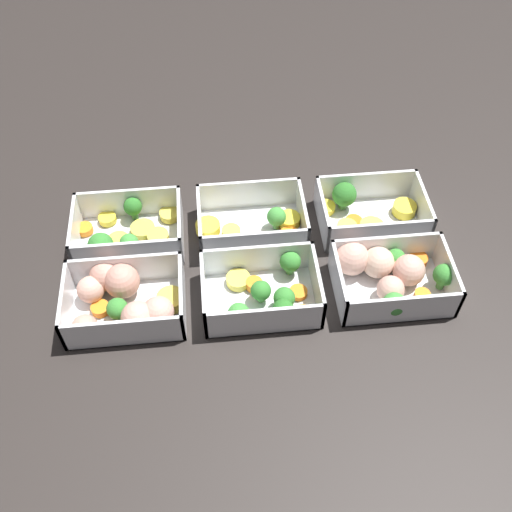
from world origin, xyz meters
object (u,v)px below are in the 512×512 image
container_near_left (123,300)px  container_far_center (254,224)px  container_far_left (128,233)px  container_far_right (366,212)px  container_near_center (265,293)px  container_near_right (388,274)px

container_near_left → container_far_center: 0.24m
container_far_center → container_far_left: bearing=-179.3°
container_far_left → container_far_right: 0.38m
container_far_left → container_near_center: bearing=-34.2°
container_near_left → container_far_right: size_ratio=1.02×
container_near_right → container_far_left: bearing=162.4°
container_near_right → container_far_center: (-0.18, 0.12, -0.01)m
container_near_left → container_near_center: 0.20m
container_far_center → container_near_left: bearing=-146.3°
container_far_left → container_far_center: bearing=0.7°
container_near_center → container_far_right: bearing=39.0°
container_near_right → container_far_left: 0.40m
container_near_right → container_far_right: size_ratio=1.04×
container_near_center → container_near_right: bearing=4.5°
container_near_right → container_far_center: bearing=146.3°
container_far_left → container_far_center: (0.20, 0.00, -0.00)m
container_near_right → container_near_left: bearing=-178.8°
container_far_left → container_far_center: 0.20m
container_near_left → container_far_left: size_ratio=1.03×
container_near_left → container_far_left: same height
container_far_center → container_near_right: bearing=-33.7°
container_far_center → container_near_center: bearing=-88.8°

